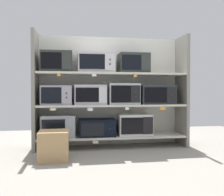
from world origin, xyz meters
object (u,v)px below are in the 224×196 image
microwave_2 (134,124)px  microwave_5 (123,94)px  microwave_0 (59,126)px  microwave_4 (90,95)px  microwave_7 (57,62)px  microwave_3 (57,95)px  microwave_8 (96,63)px  shipping_carton (54,145)px  microwave_1 (97,127)px  microwave_6 (156,95)px  microwave_9 (133,64)px

microwave_2 → microwave_5: microwave_5 is taller
microwave_0 → microwave_4: 0.68m
microwave_7 → microwave_3: bearing=-176.1°
microwave_7 → microwave_8: microwave_7 is taller
microwave_2 → shipping_carton: 1.39m
microwave_2 → microwave_3: bearing=-180.0°
microwave_0 → microwave_1: 0.59m
microwave_2 → microwave_6: microwave_6 is taller
microwave_5 → microwave_7: bearing=180.0°
microwave_1 → microwave_2: (0.61, 0.00, 0.03)m
microwave_6 → shipping_carton: bearing=-158.2°
microwave_1 → microwave_0: bearing=180.0°
microwave_2 → shipping_carton: bearing=-152.5°
microwave_0 → microwave_4: microwave_4 is taller
microwave_2 → microwave_7: bearing=180.0°
microwave_2 → microwave_5: bearing=-180.0°
microwave_2 → shipping_carton: (-1.22, -0.64, -0.16)m
microwave_1 → microwave_6: microwave_6 is taller
shipping_carton → microwave_9: bearing=27.9°
microwave_1 → microwave_3: microwave_3 is taller
microwave_9 → shipping_carton: bearing=-152.1°
microwave_3 → microwave_0: bearing=0.9°
microwave_0 → microwave_2: (1.20, -0.00, -0.00)m
microwave_1 → microwave_7: (-0.61, 0.00, 1.01)m
microwave_0 → microwave_1: size_ratio=0.91×
microwave_1 → microwave_2: size_ratio=1.04×
microwave_3 → microwave_6: 1.59m
microwave_3 → microwave_7: microwave_7 is taller
microwave_8 → microwave_5: bearing=-0.0°
microwave_8 → microwave_3: bearing=-180.0°
microwave_4 → microwave_6: bearing=-0.0°
microwave_4 → microwave_8: 0.50m
microwave_3 → microwave_9: (1.20, 0.00, 0.51)m
microwave_0 → shipping_carton: 0.66m
microwave_1 → microwave_7: size_ratio=1.20×
microwave_1 → shipping_carton: (-0.62, -0.64, -0.13)m
microwave_4 → microwave_9: (0.69, -0.00, 0.50)m
microwave_8 → microwave_0: bearing=180.0°
microwave_5 → microwave_3: bearing=-180.0°
microwave_4 → shipping_carton: size_ratio=1.30×
microwave_3 → microwave_8: bearing=0.0°
shipping_carton → microwave_1: bearing=45.9°
microwave_3 → microwave_5: (1.03, 0.00, 0.02)m
microwave_6 → microwave_5: bearing=-180.0°
microwave_1 → shipping_carton: microwave_1 is taller
microwave_3 → shipping_carton: 0.90m
microwave_1 → microwave_7: bearing=180.0°
microwave_2 → microwave_4: bearing=180.0°
microwave_6 → microwave_8: size_ratio=0.98×
microwave_8 → microwave_9: 0.60m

